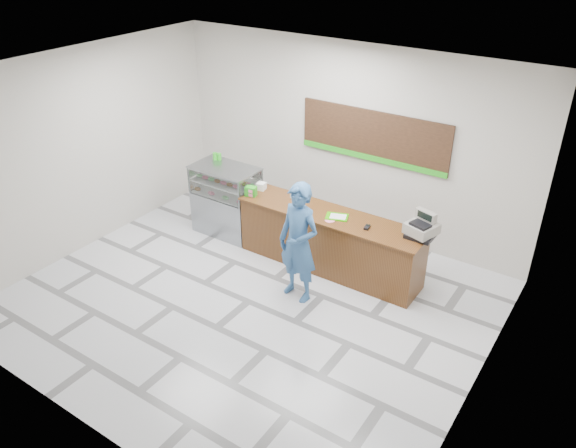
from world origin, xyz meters
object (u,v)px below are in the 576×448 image
Objects in this scene: cash_register at (422,228)px; serving_tray at (337,217)px; customer at (299,243)px; sales_counter at (329,241)px; display_case at (226,200)px.

serving_tray is at bearing -155.39° from cash_register.
sales_counter is at bearing 98.32° from customer.
serving_tray is (0.14, -0.03, 0.52)m from sales_counter.
display_case is at bearing 158.79° from serving_tray.
serving_tray is 0.22× the size of customer.
sales_counter is 2.45× the size of display_case.
cash_register is at bearing -12.77° from serving_tray.
customer is at bearing -118.38° from serving_tray.
sales_counter is at bearing -0.00° from display_case.
customer is at bearing -23.48° from display_case.
cash_register is (1.50, 0.16, 0.66)m from sales_counter.
sales_counter is 7.69× the size of serving_tray.
display_case is 2.39m from serving_tray.
display_case is at bearing 180.00° from sales_counter.
sales_counter is 1.07m from customer.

